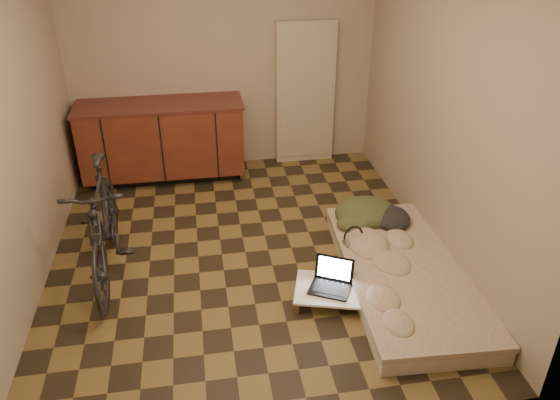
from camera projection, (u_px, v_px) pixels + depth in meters
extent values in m
cube|color=brown|center=(245.00, 252.00, 5.10)|extent=(3.50, 4.00, 0.00)
cube|color=tan|center=(223.00, 58.00, 6.19)|extent=(3.50, 0.00, 2.60)
cube|color=tan|center=(280.00, 264.00, 2.75)|extent=(3.50, 0.00, 2.60)
cube|color=tan|center=(15.00, 135.00, 4.22)|extent=(0.00, 4.00, 2.60)
cube|color=tan|center=(442.00, 109.00, 4.71)|extent=(0.00, 4.00, 2.60)
cube|color=black|center=(167.00, 172.00, 6.47)|extent=(1.70, 0.48, 0.10)
cube|color=#532117|center=(163.00, 139.00, 6.22)|extent=(1.80, 0.60, 0.78)
cube|color=#55231F|center=(159.00, 105.00, 6.02)|extent=(1.84, 0.62, 0.03)
cube|color=beige|center=(305.00, 94.00, 6.49)|extent=(0.70, 0.10, 1.70)
imported|color=black|center=(102.00, 218.00, 4.58)|extent=(0.55, 1.72, 1.10)
cube|color=beige|center=(404.00, 276.00, 4.67)|extent=(1.07, 2.08, 0.13)
cube|color=beige|center=(405.00, 268.00, 4.63)|extent=(1.09, 2.10, 0.05)
cube|color=brown|center=(297.00, 308.00, 4.34)|extent=(0.05, 0.05, 0.10)
cube|color=brown|center=(301.00, 278.00, 4.68)|extent=(0.05, 0.05, 0.10)
cube|color=brown|center=(377.00, 314.00, 4.28)|extent=(0.05, 0.05, 0.10)
cube|color=brown|center=(375.00, 283.00, 4.61)|extent=(0.05, 0.05, 0.10)
cube|color=white|center=(338.00, 290.00, 4.45)|extent=(0.79, 0.62, 0.02)
cube|color=black|center=(330.00, 289.00, 4.43)|extent=(0.39, 0.35, 0.02)
cube|color=black|center=(334.00, 268.00, 4.49)|extent=(0.31, 0.20, 0.21)
cube|color=white|center=(334.00, 268.00, 4.49)|extent=(0.26, 0.17, 0.17)
ellipsoid|color=silver|center=(363.00, 290.00, 4.40)|extent=(0.11, 0.13, 0.04)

